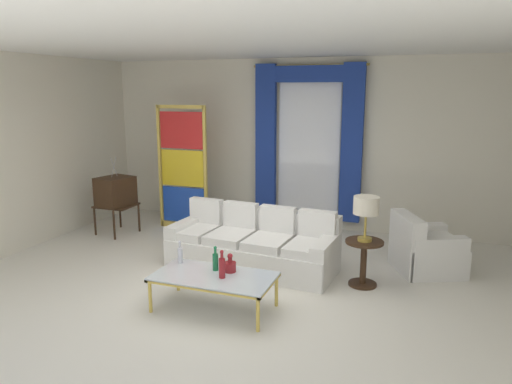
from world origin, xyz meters
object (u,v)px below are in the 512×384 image
armchair_white (423,251)px  table_lamp_brass (366,207)px  bottle_blue_decanter (230,266)px  bottle_ruby_flask (180,254)px  peacock_figurine (197,225)px  bottle_crystal_tall (222,267)px  vintage_tv (115,192)px  coffee_table (214,278)px  round_side_table (364,259)px  stained_glass_divider (182,171)px  bottle_amber_squat (215,261)px  couch_white_long (254,245)px

armchair_white → table_lamp_brass: table_lamp_brass is taller
armchair_white → bottle_blue_decanter: bearing=-137.8°
bottle_ruby_flask → armchair_white: (2.76, 1.82, -0.23)m
bottle_blue_decanter → peacock_figurine: size_ratio=0.37×
bottle_blue_decanter → bottle_crystal_tall: size_ratio=0.68×
vintage_tv → coffee_table: bearing=-36.6°
coffee_table → round_side_table: round_side_table is taller
bottle_blue_decanter → stained_glass_divider: bearing=127.6°
peacock_figurine → bottle_crystal_tall: bearing=-57.3°
table_lamp_brass → vintage_tv: bearing=169.1°
bottle_crystal_tall → peacock_figurine: size_ratio=0.54×
round_side_table → table_lamp_brass: 0.67m
bottle_amber_squat → vintage_tv: vintage_tv is taller
bottle_crystal_tall → bottle_amber_squat: bottle_crystal_tall is taller
stained_glass_divider → peacock_figurine: 1.05m
bottle_crystal_tall → round_side_table: 1.91m
coffee_table → armchair_white: (2.21, 2.05, -0.09)m
stained_glass_divider → table_lamp_brass: 3.71m
round_side_table → table_lamp_brass: table_lamp_brass is taller
couch_white_long → round_side_table: bearing=-6.4°
vintage_tv → peacock_figurine: (1.42, 0.25, -0.51)m
stained_glass_divider → peacock_figurine: stained_glass_divider is taller
armchair_white → stained_glass_divider: 4.23m
stained_glass_divider → bottle_crystal_tall: bearing=-54.5°
bottle_amber_squat → stained_glass_divider: 3.25m
couch_white_long → bottle_ruby_flask: 1.33m
peacock_figurine → table_lamp_brass: size_ratio=1.05×
armchair_white → table_lamp_brass: bearing=-132.3°
bottle_crystal_tall → peacock_figurine: 2.85m
bottle_blue_decanter → bottle_amber_squat: size_ratio=0.75×
bottle_crystal_tall → coffee_table: bearing=163.2°
stained_glass_divider → bottle_blue_decanter: bearing=-52.4°
couch_white_long → round_side_table: size_ratio=4.04×
stained_glass_divider → table_lamp_brass: bearing=-24.1°
bottle_amber_squat → stained_glass_divider: stained_glass_divider is taller
bottle_crystal_tall → peacock_figurine: bearing=122.7°
table_lamp_brass → round_side_table: bearing=-90.0°
bottle_blue_decanter → table_lamp_brass: table_lamp_brass is taller
vintage_tv → round_side_table: (4.33, -0.84, -0.37)m
couch_white_long → table_lamp_brass: size_ratio=4.21×
couch_white_long → bottle_blue_decanter: bearing=-82.2°
couch_white_long → bottle_ruby_flask: couch_white_long is taller
stained_glass_divider → round_side_table: size_ratio=3.70×
armchair_white → peacock_figurine: 3.64m
bottle_ruby_flask → vintage_tv: bearing=140.5°
armchair_white → table_lamp_brass: size_ratio=1.89×
coffee_table → bottle_crystal_tall: size_ratio=4.22×
coffee_table → bottle_ruby_flask: 0.61m
bottle_amber_squat → couch_white_long: bearing=90.0°
bottle_ruby_flask → vintage_tv: vintage_tv is taller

